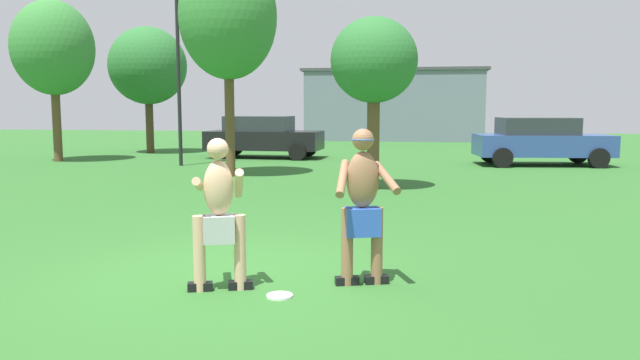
{
  "coord_description": "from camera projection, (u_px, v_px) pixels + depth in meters",
  "views": [
    {
      "loc": [
        2.21,
        -6.63,
        1.95
      ],
      "look_at": [
        0.86,
        1.54,
        0.95
      ],
      "focal_mm": 34.34,
      "sensor_mm": 36.0,
      "label": 1
    }
  ],
  "objects": [
    {
      "name": "ground_plane",
      "position": [
        226.0,
        276.0,
        7.08
      ],
      "size": [
        80.0,
        80.0,
        0.0
      ],
      "primitive_type": "plane",
      "color": "#2D6628"
    },
    {
      "name": "tree_left_field",
      "position": [
        53.0,
        48.0,
        21.3
      ],
      "size": [
        2.8,
        2.8,
        5.62
      ],
      "color": "brown",
      "rests_on": "ground_plane"
    },
    {
      "name": "tree_near_building",
      "position": [
        148.0,
        66.0,
        25.33
      ],
      "size": [
        3.2,
        3.2,
        5.21
      ],
      "color": "#4C3823",
      "rests_on": "ground_plane"
    },
    {
      "name": "car_blue_mid_lot",
      "position": [
        541.0,
        140.0,
        20.24
      ],
      "size": [
        4.48,
        2.42,
        1.58
      ],
      "color": "#2D478C",
      "rests_on": "ground_plane"
    },
    {
      "name": "car_black_near_post",
      "position": [
        263.0,
        136.0,
        23.18
      ],
      "size": [
        4.36,
        2.14,
        1.58
      ],
      "color": "black",
      "rests_on": "ground_plane"
    },
    {
      "name": "lamp_post",
      "position": [
        178.0,
        51.0,
        19.77
      ],
      "size": [
        0.6,
        0.24,
        6.15
      ],
      "color": "black",
      "rests_on": "ground_plane"
    },
    {
      "name": "tree_behind_players",
      "position": [
        228.0,
        17.0,
        16.62
      ],
      "size": [
        2.67,
        2.67,
        6.09
      ],
      "color": "brown",
      "rests_on": "ground_plane"
    },
    {
      "name": "outbuilding_behind_lot",
      "position": [
        394.0,
        105.0,
        35.74
      ],
      "size": [
        10.34,
        4.71,
        4.06
      ],
      "color": "slate",
      "rests_on": "ground_plane"
    },
    {
      "name": "player_with_cap",
      "position": [
        363.0,
        199.0,
        6.63
      ],
      "size": [
        0.73,
        0.7,
        1.73
      ],
      "color": "black",
      "rests_on": "ground_plane"
    },
    {
      "name": "tree_right_field",
      "position": [
        374.0,
        62.0,
        14.11
      ],
      "size": [
        2.01,
        2.01,
        4.0
      ],
      "color": "brown",
      "rests_on": "ground_plane"
    },
    {
      "name": "frisbee",
      "position": [
        280.0,
        296.0,
        6.29
      ],
      "size": [
        0.27,
        0.27,
        0.03
      ],
      "primitive_type": "cylinder",
      "color": "white",
      "rests_on": "ground_plane"
    },
    {
      "name": "player_in_gray",
      "position": [
        219.0,
        212.0,
        6.44
      ],
      "size": [
        0.7,
        0.67,
        1.62
      ],
      "color": "black",
      "rests_on": "ground_plane"
    }
  ]
}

